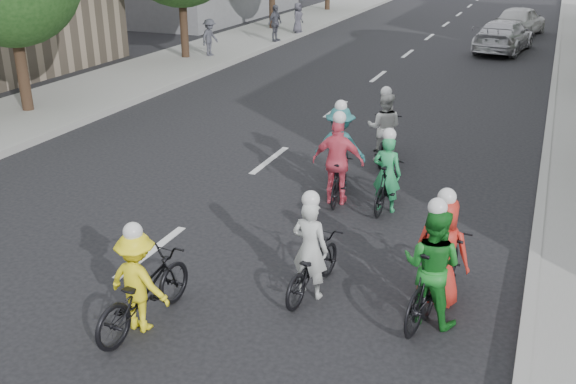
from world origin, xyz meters
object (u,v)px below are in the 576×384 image
Objects in this scene: cyclist_2 at (141,288)px; cyclist_7 at (340,151)px; cyclist_5 at (387,181)px; cyclist_1 at (432,274)px; cyclist_6 at (384,135)px; spectator_0 at (210,37)px; cyclist_3 at (338,169)px; follow_car_lead at (504,36)px; cyclist_4 at (441,262)px; follow_car_trail at (520,21)px; spectator_2 at (298,18)px; spectator_1 at (275,23)px; cyclist_0 at (312,260)px.

cyclist_7 is (0.84, 6.09, 0.14)m from cyclist_2.
cyclist_1 is at bearing 115.67° from cyclist_5.
cyclist_6 is 1.27× the size of spectator_0.
cyclist_3 is 0.40× the size of follow_car_lead.
cyclist_4 is at bearing -134.80° from spectator_0.
cyclist_3 reaches higher than cyclist_4.
follow_car_trail reaches higher than follow_car_lead.
cyclist_5 is at bearing 99.74° from follow_car_trail.
cyclist_3 is 18.89m from follow_car_lead.
spectator_2 is (-10.40, -4.33, 0.14)m from follow_car_trail.
spectator_2 is at bearing -61.58° from cyclist_5.
cyclist_1 reaches higher than spectator_0.
cyclist_2 reaches higher than follow_car_trail.
follow_car_trail is at bearing -100.24° from cyclist_7.
cyclist_5 is 19.25m from spectator_1.
follow_car_trail is 2.93× the size of spectator_0.
spectator_1 reaches higher than cyclist_4.
cyclist_5 is 0.87× the size of cyclist_6.
cyclist_5 is (-1.49, 3.48, -0.12)m from cyclist_1.
follow_car_lead is (1.28, 16.04, 0.05)m from cyclist_6.
cyclist_7 is at bearing 67.85° from cyclist_6.
cyclist_4 is (0.04, 0.53, -0.08)m from cyclist_1.
cyclist_4 is 0.95× the size of cyclist_6.
cyclist_1 is at bearing 100.62° from follow_car_lead.
cyclist_5 is 16.33m from spectator_0.
spectator_0 is at bearing 38.00° from follow_car_lead.
spectator_0 is (-9.37, 11.45, 0.17)m from cyclist_7.
spectator_1 is at bearing -59.60° from cyclist_0.
follow_car_trail is (-0.64, 27.42, 0.05)m from cyclist_1.
cyclist_3 is 1.02× the size of cyclist_7.
cyclist_3 reaches higher than spectator_1.
follow_car_lead is 5.15m from follow_car_trail.
follow_car_lead is at bearing -90.78° from cyclist_2.
follow_car_trail is at bearing -86.64° from cyclist_0.
spectator_1 reaches higher than cyclist_0.
cyclist_4 is at bearing 105.15° from cyclist_6.
cyclist_6 is 1.14× the size of spectator_1.
cyclist_1 is 3.79m from cyclist_5.
cyclist_3 is 1.26× the size of spectator_0.
cyclist_6 reaches higher than follow_car_lead.
cyclist_4 is 3.33m from cyclist_5.
cyclist_4 reaches higher than follow_car_trail.
follow_car_lead is 2.82× the size of spectator_1.
cyclist_4 is 1.09× the size of cyclist_5.
spectator_0 is at bearing -58.85° from cyclist_3.
follow_car_lead is 10.10m from spectator_2.
cyclist_5 reaches higher than spectator_0.
follow_car_lead is at bearing -53.34° from spectator_0.
cyclist_4 is at bearing -158.07° from cyclist_0.
cyclist_2 is at bearing 48.12° from cyclist_0.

